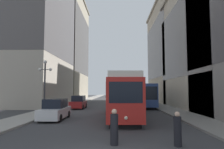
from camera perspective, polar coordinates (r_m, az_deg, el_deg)
sidewalk_left at (r=47.97m, az=-8.54°, el=-7.45°), size 2.95×120.00×0.15m
sidewalk_right at (r=47.75m, az=9.70°, el=-7.45°), size 2.95×120.00×0.15m
streetcar at (r=19.72m, az=2.33°, el=-5.90°), size 3.15×13.57×3.89m
transit_bus at (r=32.24m, az=8.82°, el=-5.58°), size 2.71×12.30×3.45m
parked_car_left_near at (r=18.57m, az=-15.94°, el=-9.71°), size 1.89×4.46×1.82m
parked_car_left_mid at (r=28.93m, az=-9.56°, el=-7.89°), size 1.93×4.31×1.82m
pedestrian_crossing_near at (r=10.03m, az=18.25°, el=-14.87°), size 0.36×0.36×1.59m
pedestrian_crossing_far at (r=9.79m, az=0.65°, el=-15.08°), size 0.38×0.38×1.69m
lamp_post_left_near at (r=21.46m, az=-18.66°, el=-1.11°), size 1.41×0.36×5.51m
building_left_corner at (r=59.45m, az=-14.25°, el=7.60°), size 12.97×22.40×28.92m
building_left_midblock at (r=41.26m, az=-23.71°, el=15.86°), size 14.84×18.73×32.33m
building_right_midblock at (r=47.16m, az=21.38°, el=5.96°), size 16.08×19.40×21.19m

